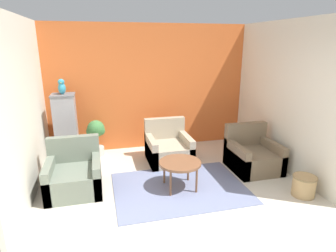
% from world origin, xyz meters
% --- Properties ---
extents(ground_plane, '(20.00, 20.00, 0.00)m').
position_xyz_m(ground_plane, '(0.00, 0.00, 0.00)').
color(ground_plane, beige).
rests_on(ground_plane, ground).
extents(wall_back_accent, '(4.50, 0.06, 2.72)m').
position_xyz_m(wall_back_accent, '(0.00, 3.26, 1.36)').
color(wall_back_accent, orange).
rests_on(wall_back_accent, ground_plane).
extents(wall_left, '(0.06, 3.23, 2.72)m').
position_xyz_m(wall_left, '(-2.22, 1.62, 1.36)').
color(wall_left, silver).
rests_on(wall_left, ground_plane).
extents(wall_right, '(0.06, 3.23, 2.72)m').
position_xyz_m(wall_right, '(2.22, 1.62, 1.36)').
color(wall_right, silver).
rests_on(wall_right, ground_plane).
extents(area_rug, '(2.15, 1.58, 0.01)m').
position_xyz_m(area_rug, '(0.09, 1.16, 0.01)').
color(area_rug, slate).
rests_on(area_rug, ground_plane).
extents(coffee_table, '(0.69, 0.69, 0.47)m').
position_xyz_m(coffee_table, '(0.09, 1.16, 0.43)').
color(coffee_table, brown).
rests_on(coffee_table, ground_plane).
extents(armchair_left, '(0.84, 0.87, 0.82)m').
position_xyz_m(armchair_left, '(-1.59, 1.52, 0.26)').
color(armchair_left, slate).
rests_on(armchair_left, ground_plane).
extents(armchair_right, '(0.84, 0.87, 0.82)m').
position_xyz_m(armchair_right, '(1.63, 1.54, 0.26)').
color(armchair_right, '#7A664C').
rests_on(armchair_right, ground_plane).
extents(armchair_middle, '(0.84, 0.87, 0.82)m').
position_xyz_m(armchair_middle, '(0.18, 2.31, 0.26)').
color(armchair_middle, tan).
rests_on(armchair_middle, ground_plane).
extents(birdcage, '(0.53, 0.53, 1.38)m').
position_xyz_m(birdcage, '(-1.78, 2.80, 0.66)').
color(birdcage, slate).
rests_on(birdcage, ground_plane).
extents(parrot, '(0.14, 0.25, 0.30)m').
position_xyz_m(parrot, '(-1.78, 2.80, 1.51)').
color(parrot, teal).
rests_on(parrot, birdcage).
extents(potted_plant, '(0.39, 0.35, 0.78)m').
position_xyz_m(potted_plant, '(-1.22, 2.94, 0.49)').
color(potted_plant, beige).
rests_on(potted_plant, ground_plane).
extents(wicker_basket, '(0.36, 0.36, 0.33)m').
position_xyz_m(wicker_basket, '(1.91, 0.46, 0.18)').
color(wicker_basket, tan).
rests_on(wicker_basket, ground_plane).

